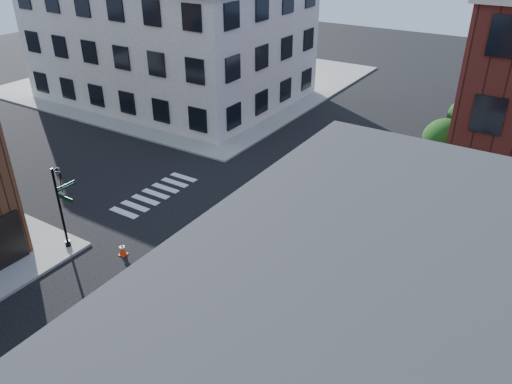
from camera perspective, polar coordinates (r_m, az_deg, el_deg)
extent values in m
plane|color=black|center=(27.80, -0.70, -3.96)|extent=(120.00, 120.00, 0.00)
cube|color=gray|center=(54.91, -7.29, 12.66)|extent=(30.00, 30.00, 0.15)
cube|color=#BBB8AB|center=(48.69, -9.63, 17.03)|extent=(22.00, 16.00, 11.00)
cylinder|color=black|center=(33.20, 20.01, 1.68)|extent=(0.18, 0.18, 1.47)
cylinder|color=black|center=(32.89, 20.22, 2.82)|extent=(0.12, 0.12, 1.47)
sphere|color=#103B10|center=(32.25, 20.71, 5.50)|extent=(2.69, 2.69, 2.69)
sphere|color=#103B10|center=(32.32, 20.93, 4.45)|extent=(1.85, 1.85, 1.85)
cylinder|color=black|center=(38.67, 22.23, 4.95)|extent=(0.18, 0.18, 1.33)
cylinder|color=black|center=(38.43, 22.41, 5.86)|extent=(0.12, 0.12, 1.33)
sphere|color=#103B10|center=(37.92, 22.83, 7.97)|extent=(2.43, 2.43, 2.43)
sphere|color=#103B10|center=(37.95, 23.03, 7.14)|extent=(1.67, 1.67, 1.67)
cylinder|color=black|center=(26.65, -21.42, -1.94)|extent=(0.12, 0.12, 4.60)
cylinder|color=black|center=(27.65, -20.70, -5.51)|extent=(0.28, 0.28, 0.30)
cube|color=#053819|center=(25.85, -21.01, -0.65)|extent=(1.10, 0.03, 0.22)
cube|color=#053819|center=(26.42, -20.92, 0.62)|extent=(0.03, 1.10, 0.22)
imported|color=black|center=(25.71, -21.40, 1.01)|extent=(0.22, 0.18, 1.10)
imported|color=black|center=(26.18, -21.58, 1.47)|extent=(0.18, 0.22, 1.10)
cube|color=#AEAEB0|center=(21.91, 17.54, -10.70)|extent=(2.07, 2.46, 2.02)
cube|color=black|center=(21.84, 15.25, -9.27)|extent=(0.14, 1.92, 0.91)
cube|color=black|center=(22.40, 23.75, -14.61)|extent=(8.09, 1.17, 0.25)
cylinder|color=black|center=(21.78, 16.35, -14.44)|extent=(1.02, 0.37, 1.01)
cylinder|color=black|center=(23.38, 17.87, -11.25)|extent=(1.02, 0.37, 1.01)
cylinder|color=black|center=(21.62, 25.94, -17.04)|extent=(1.02, 0.37, 1.01)
cylinder|color=black|center=(23.23, 26.69, -13.61)|extent=(1.02, 0.37, 1.01)
cube|color=#F3370A|center=(26.46, -14.94, -6.90)|extent=(0.43, 0.43, 0.04)
cone|color=#F3370A|center=(26.27, -15.03, -6.30)|extent=(0.41, 0.41, 0.71)
cylinder|color=white|center=(26.21, -15.06, -6.12)|extent=(0.27, 0.27, 0.08)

